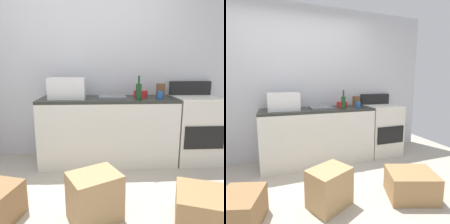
# 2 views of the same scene
# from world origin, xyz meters

# --- Properties ---
(ground_plane) EXTENTS (6.00, 6.00, 0.00)m
(ground_plane) POSITION_xyz_m (0.00, 0.00, 0.00)
(ground_plane) COLOR #B2A899
(wall_back) EXTENTS (5.00, 0.10, 2.60)m
(wall_back) POSITION_xyz_m (0.00, 1.55, 1.30)
(wall_back) COLOR silver
(wall_back) RESTS_ON ground_plane
(kitchen_counter) EXTENTS (1.80, 0.60, 0.90)m
(kitchen_counter) POSITION_xyz_m (0.30, 1.20, 0.45)
(kitchen_counter) COLOR silver
(kitchen_counter) RESTS_ON ground_plane
(stove_oven) EXTENTS (0.60, 0.61, 1.10)m
(stove_oven) POSITION_xyz_m (1.52, 1.21, 0.47)
(stove_oven) COLOR silver
(stove_oven) RESTS_ON ground_plane
(microwave) EXTENTS (0.46, 0.34, 0.27)m
(microwave) POSITION_xyz_m (-0.23, 1.18, 1.04)
(microwave) COLOR white
(microwave) RESTS_ON kitchen_counter
(sink_basin) EXTENTS (0.36, 0.32, 0.03)m
(sink_basin) POSITION_xyz_m (0.35, 1.18, 0.92)
(sink_basin) COLOR slate
(sink_basin) RESTS_ON kitchen_counter
(wine_bottle) EXTENTS (0.07, 0.07, 0.30)m
(wine_bottle) POSITION_xyz_m (0.67, 0.99, 1.01)
(wine_bottle) COLOR #193F1E
(wine_bottle) RESTS_ON kitchen_counter
(coffee_mug) EXTENTS (0.08, 0.08, 0.10)m
(coffee_mug) POSITION_xyz_m (0.96, 1.04, 0.95)
(coffee_mug) COLOR #2659A5
(coffee_mug) RESTS_ON kitchen_counter
(knife_block) EXTENTS (0.10, 0.10, 0.18)m
(knife_block) POSITION_xyz_m (1.04, 1.29, 0.99)
(knife_block) COLOR brown
(knife_block) RESTS_ON kitchen_counter
(mixing_bowl) EXTENTS (0.19, 0.19, 0.09)m
(mixing_bowl) POSITION_xyz_m (0.75, 1.25, 0.95)
(mixing_bowl) COLOR red
(mixing_bowl) RESTS_ON kitchen_counter
(cardboard_box_medium) EXTENTS (0.52, 0.48, 0.42)m
(cardboard_box_medium) POSITION_xyz_m (0.14, 0.01, 0.21)
(cardboard_box_medium) COLOR tan
(cardboard_box_medium) RESTS_ON ground_plane
(cardboard_box_small) EXTENTS (0.64, 0.58, 0.31)m
(cardboard_box_small) POSITION_xyz_m (1.08, -0.15, 0.15)
(cardboard_box_small) COLOR #A37A4C
(cardboard_box_small) RESTS_ON ground_plane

